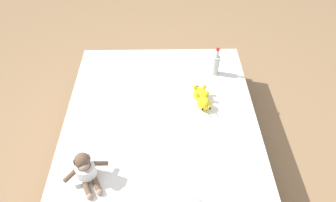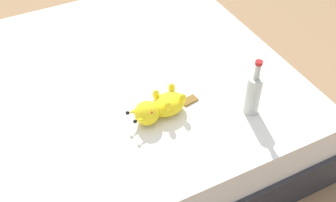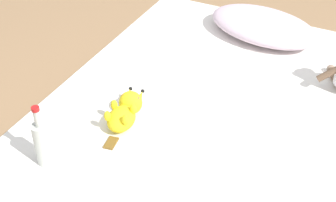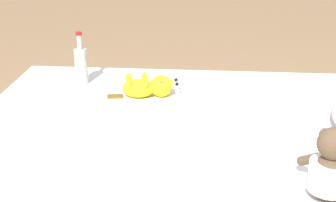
% 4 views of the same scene
% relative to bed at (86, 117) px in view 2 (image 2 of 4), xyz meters
% --- Properties ---
extents(ground_plane, '(16.00, 16.00, 0.00)m').
position_rel_bed_xyz_m(ground_plane, '(0.00, 0.00, -0.18)').
color(ground_plane, '#93704C').
extents(bed, '(1.47, 1.90, 0.38)m').
position_rel_bed_xyz_m(bed, '(0.00, 0.00, 0.00)').
color(bed, '#2D2D33').
rests_on(bed, ground_plane).
extents(plush_yellow_creature, '(0.13, 0.33, 0.10)m').
position_rel_bed_xyz_m(plush_yellow_creature, '(-0.32, -0.23, 0.24)').
color(plush_yellow_creature, yellow).
rests_on(plush_yellow_creature, bed).
extents(glass_bottle, '(0.06, 0.06, 0.26)m').
position_rel_bed_xyz_m(glass_bottle, '(-0.46, -0.58, 0.29)').
color(glass_bottle, '#B7BCB2').
rests_on(glass_bottle, bed).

